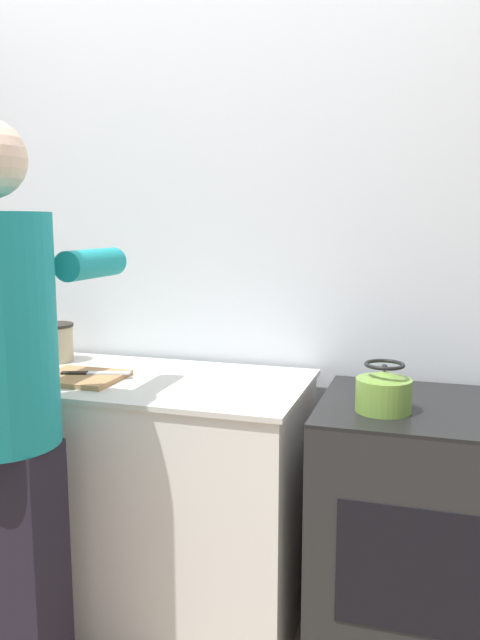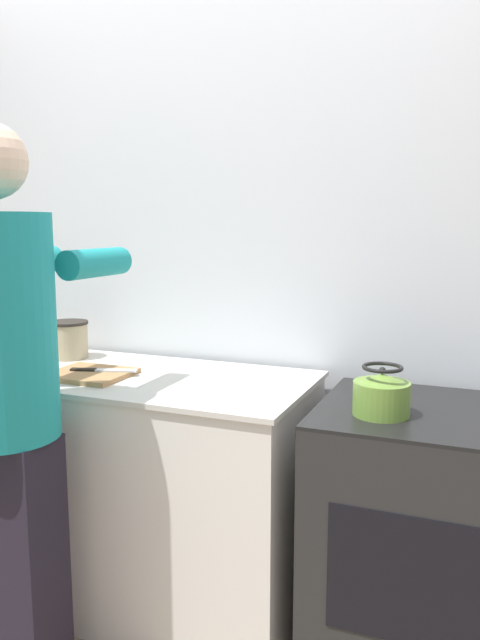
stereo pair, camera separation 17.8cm
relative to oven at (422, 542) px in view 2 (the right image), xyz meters
name	(u,v)px [view 2 (the right image)]	position (x,y,z in m)	size (l,w,h in m)	color
wall_back	(232,267)	(-0.83, 0.38, 0.85)	(8.00, 0.05, 2.60)	silver
counter	(108,482)	(-1.21, 0.00, 0.01)	(1.62, 0.65, 0.91)	silver
oven	(422,542)	(0.00, 0.00, 0.00)	(0.69, 0.62, 0.89)	black
person	(5,391)	(-1.21, -0.53, 0.52)	(0.39, 0.62, 1.77)	black
cutting_board	(90,374)	(-1.21, -0.09, 0.47)	(0.29, 0.26, 0.02)	#A87A4C
knife	(102,370)	(-1.18, -0.06, 0.48)	(0.25, 0.11, 0.01)	silver
kettle	(381,394)	(-0.13, -0.11, 0.51)	(0.17, 0.17, 0.16)	olive
canister_jar	(69,340)	(-1.49, 0.15, 0.54)	(0.17, 0.17, 0.16)	tan
book_stack	(0,336)	(-1.78, 0.06, 0.55)	(0.24, 0.30, 0.19)	olive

